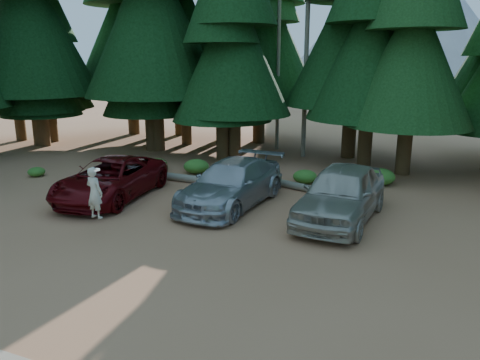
{
  "coord_description": "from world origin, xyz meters",
  "views": [
    {
      "loc": [
        7.26,
        -10.0,
        5.19
      ],
      "look_at": [
        1.44,
        3.99,
        1.25
      ],
      "focal_mm": 35.0,
      "sensor_mm": 36.0,
      "label": 1
    }
  ],
  "objects": [
    {
      "name": "frisbee_player",
      "position": [
        -2.05,
        0.89,
        1.26
      ],
      "size": [
        0.63,
        0.46,
        1.6
      ],
      "rotation": [
        0.0,
        0.0,
        3.01
      ],
      "color": "silver",
      "rests_on": "ground"
    },
    {
      "name": "silver_minivan_center",
      "position": [
        0.71,
        4.96,
        0.81
      ],
      "size": [
        2.68,
        5.71,
        1.61
      ],
      "primitive_type": "imported",
      "rotation": [
        0.0,
        0.0,
        -0.08
      ],
      "color": "#ABADB3",
      "rests_on": "ground"
    },
    {
      "name": "shrub_center_left",
      "position": [
        -2.79,
        8.84,
        0.32
      ],
      "size": [
        1.18,
        1.18,
        0.65
      ],
      "primitive_type": "ellipsoid",
      "color": "#276C20",
      "rests_on": "ground"
    },
    {
      "name": "forest_belt_north",
      "position": [
        0.0,
        15.0,
        0.0
      ],
      "size": [
        36.0,
        7.0,
        22.0
      ],
      "primitive_type": null,
      "color": "black",
      "rests_on": "ground"
    },
    {
      "name": "red_pickup",
      "position": [
        -3.89,
        3.99,
        0.76
      ],
      "size": [
        3.16,
        5.75,
        1.53
      ],
      "primitive_type": "imported",
      "rotation": [
        0.0,
        0.0,
        0.12
      ],
      "color": "#5D070C",
      "rests_on": "ground"
    },
    {
      "name": "log_left",
      "position": [
        -1.62,
        7.14,
        0.17
      ],
      "size": [
        4.67,
        0.59,
        0.33
      ],
      "primitive_type": "cylinder",
      "rotation": [
        0.0,
        1.57,
        -0.05
      ],
      "color": "slate",
      "rests_on": "ground"
    },
    {
      "name": "log_right",
      "position": [
        3.5,
        7.46,
        0.15
      ],
      "size": [
        4.63,
        1.77,
        0.31
      ],
      "primitive_type": "cylinder",
      "rotation": [
        0.0,
        1.57,
        -0.31
      ],
      "color": "slate",
      "rests_on": "ground"
    },
    {
      "name": "shrub_far_right",
      "position": [
        5.37,
        10.0,
        0.35
      ],
      "size": [
        1.26,
        1.26,
        0.69
      ],
      "primitive_type": "ellipsoid",
      "color": "#276C20",
      "rests_on": "ground"
    },
    {
      "name": "shrub_left",
      "position": [
        -4.54,
        8.11,
        0.3
      ],
      "size": [
        1.1,
        1.1,
        0.6
      ],
      "primitive_type": "ellipsoid",
      "color": "#276C20",
      "rests_on": "ground"
    },
    {
      "name": "shrub_far_left",
      "position": [
        -4.86,
        8.74,
        0.27
      ],
      "size": [
        0.98,
        0.98,
        0.54
      ],
      "primitive_type": "ellipsoid",
      "color": "#276C20",
      "rests_on": "ground"
    },
    {
      "name": "shrub_right",
      "position": [
        0.67,
        7.55,
        0.32
      ],
      "size": [
        1.17,
        1.17,
        0.64
      ],
      "primitive_type": "ellipsoid",
      "color": "#276C20",
      "rests_on": "ground"
    },
    {
      "name": "log_mid",
      "position": [
        -0.68,
        9.59,
        0.13
      ],
      "size": [
        3.07,
        0.69,
        0.25
      ],
      "primitive_type": "cylinder",
      "rotation": [
        0.0,
        1.57,
        -0.14
      ],
      "color": "slate",
      "rests_on": "ground"
    },
    {
      "name": "ground",
      "position": [
        0.0,
        0.0,
        0.0
      ],
      "size": [
        160.0,
        160.0,
        0.0
      ],
      "primitive_type": "plane",
      "color": "#9C6342",
      "rests_on": "ground"
    },
    {
      "name": "shrub_edge_west",
      "position": [
        -9.22,
        5.5,
        0.21
      ],
      "size": [
        0.76,
        0.76,
        0.42
      ],
      "primitive_type": "ellipsoid",
      "color": "#276C20",
      "rests_on": "ground"
    },
    {
      "name": "snag_back",
      "position": [
        -1.2,
        16.0,
        5.0
      ],
      "size": [
        0.2,
        0.2,
        10.0
      ],
      "primitive_type": "cylinder",
      "color": "slate",
      "rests_on": "ground"
    },
    {
      "name": "shrub_center_right",
      "position": [
        2.37,
        9.02,
        0.28
      ],
      "size": [
        1.03,
        1.03,
        0.57
      ],
      "primitive_type": "ellipsoid",
      "color": "#276C20",
      "rests_on": "ground"
    },
    {
      "name": "snag_front",
      "position": [
        0.8,
        14.5,
        6.0
      ],
      "size": [
        0.24,
        0.24,
        12.0
      ],
      "primitive_type": "cylinder",
      "color": "slate",
      "rests_on": "ground"
    },
    {
      "name": "silver_minivan_right",
      "position": [
        4.68,
        4.86,
        0.92
      ],
      "size": [
        2.54,
        5.52,
        1.83
      ],
      "primitive_type": "imported",
      "rotation": [
        0.0,
        0.0,
        -0.07
      ],
      "color": "#B2AC9E",
      "rests_on": "ground"
    },
    {
      "name": "mountain_peak",
      "position": [
        -2.59,
        88.23,
        12.71
      ],
      "size": [
        48.0,
        50.0,
        28.0
      ],
      "color": "gray",
      "rests_on": "ground"
    }
  ]
}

